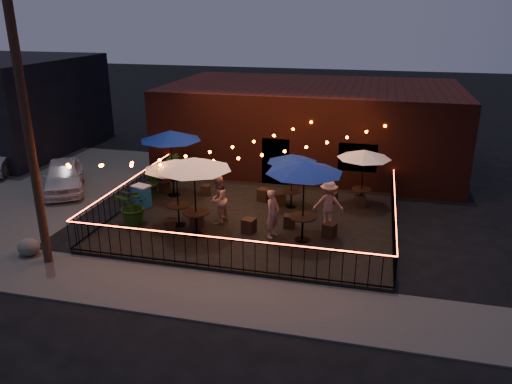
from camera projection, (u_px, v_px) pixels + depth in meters
ground at (238, 245)px, 16.67m from camera, size 110.00×110.00×0.00m
patio at (253, 220)px, 18.47m from camera, size 10.00×8.00×0.15m
sidewalk at (206, 295)px, 13.69m from camera, size 18.00×2.50×0.05m
parking_lot at (12, 180)px, 23.02m from camera, size 11.00×12.00×0.02m
brick_building at (312, 125)px, 24.88m from camera, size 14.00×8.00×4.00m
utility_pole at (29, 137)px, 14.15m from camera, size 0.26×0.26×8.00m
fence_front at (220, 254)px, 14.62m from camera, size 10.00×0.04×1.04m
fence_left at (129, 194)px, 19.39m from camera, size 0.04×8.00×1.04m
fence_right at (394, 218)px, 17.14m from camera, size 0.04×8.00×1.04m
festoon_lights at (223, 157)px, 17.59m from camera, size 10.02×8.72×1.32m
cafe_table_0 at (176, 165)px, 17.08m from camera, size 2.24×2.24×2.45m
cafe_table_1 at (170, 136)px, 19.90m from camera, size 2.72×2.72×2.75m
cafe_table_2 at (194, 165)px, 16.19m from camera, size 2.61×2.61×2.76m
cafe_table_3 at (292, 159)px, 18.83m from camera, size 2.45×2.45×2.14m
cafe_table_4 at (304, 168)px, 15.81m from camera, size 3.31×3.31×2.76m
cafe_table_5 at (364, 155)px, 18.92m from camera, size 2.12×2.12×2.27m
bistro_chair_0 at (136, 216)px, 17.99m from camera, size 0.52×0.52×0.47m
bistro_chair_1 at (170, 226)px, 17.24m from camera, size 0.50×0.50×0.45m
bistro_chair_2 at (165, 187)px, 21.07m from camera, size 0.45×0.45×0.44m
bistro_chair_3 at (206, 190)px, 20.71m from camera, size 0.43×0.43×0.43m
bistro_chair_4 at (197, 221)px, 17.57m from camera, size 0.49×0.49×0.51m
bistro_chair_5 at (249, 226)px, 17.19m from camera, size 0.50×0.50×0.50m
bistro_chair_6 at (264, 195)px, 20.07m from camera, size 0.50×0.50×0.50m
bistro_chair_7 at (280, 199)px, 19.69m from camera, size 0.49×0.49×0.47m
bistro_chair_8 at (289, 221)px, 17.61m from camera, size 0.40×0.40×0.45m
bistro_chair_9 at (329, 230)px, 16.88m from camera, size 0.51×0.51×0.46m
bistro_chair_10 at (333, 197)px, 19.92m from camera, size 0.40×0.40×0.41m
bistro_chair_11 at (360, 201)px, 19.44m from camera, size 0.46×0.46×0.45m
patron_a at (273, 214)px, 16.66m from camera, size 0.59×0.71×1.67m
patron_b at (218, 200)px, 17.77m from camera, size 0.84×0.98×1.75m
patron_c at (328, 204)px, 17.52m from camera, size 1.15×0.75×1.67m
potted_shrub_a at (134, 206)px, 17.66m from camera, size 1.48×1.34×1.44m
potted_shrub_b at (152, 182)px, 20.47m from camera, size 0.82×0.73×1.24m
potted_shrub_c at (173, 167)px, 22.47m from camera, size 0.87×0.87×1.21m
cooler at (142, 196)px, 19.40m from camera, size 0.77×0.65×0.87m
boulder at (29, 247)px, 15.79m from camera, size 1.01×0.95×0.63m
car_white at (64, 176)px, 21.50m from camera, size 3.43×4.20×1.35m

